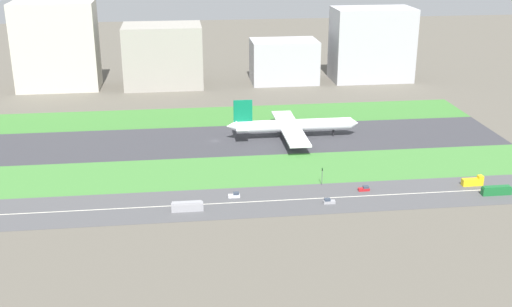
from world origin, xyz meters
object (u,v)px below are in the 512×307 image
object	(u,v)px
car_0	(329,201)
airliner	(291,126)
car_2	(235,195)
bus_0	(187,206)
car_1	(364,189)
terminal_building	(56,46)
truck_0	(473,182)
fuel_tank_west	(185,60)
cargo_warehouse	(372,44)
traffic_light	(322,175)
hangar_building	(163,56)
office_tower	(284,61)
bus_1	(496,190)

from	to	relation	value
car_0	airliner	bearing A→B (deg)	-89.48
car_2	bus_0	xyz separation A→B (m)	(-18.21, -10.00, 0.90)
car_1	airliner	bearing A→B (deg)	104.29
car_2	car_0	world-z (taller)	same
bus_0	terminal_building	xyz separation A→B (m)	(-75.10, 192.00, 25.12)
airliner	truck_0	xyz separation A→B (m)	(61.95, -68.00, -4.56)
car_2	fuel_tank_west	size ratio (longest dim) A/B	0.23
truck_0	cargo_warehouse	world-z (taller)	cargo_warehouse
bus_0	cargo_warehouse	world-z (taller)	cargo_warehouse
car_0	traffic_light	world-z (taller)	traffic_light
truck_0	car_2	distance (m)	95.71
traffic_light	cargo_warehouse	world-z (taller)	cargo_warehouse
airliner	bus_0	size ratio (longest dim) A/B	5.60
truck_0	car_0	distance (m)	62.06
car_0	terminal_building	world-z (taller)	terminal_building
truck_0	hangar_building	bearing A→B (deg)	124.30
car_2	cargo_warehouse	bearing A→B (deg)	59.46
bus_0	traffic_light	world-z (taller)	traffic_light
car_1	cargo_warehouse	distance (m)	191.85
car_1	terminal_building	world-z (taller)	terminal_building
office_tower	fuel_tank_west	bearing A→B (deg)	144.59
car_0	bus_0	xyz separation A→B (m)	(-52.68, 0.00, 0.90)
truck_0	traffic_light	distance (m)	60.44
car_2	terminal_building	world-z (taller)	terminal_building
car_0	cargo_warehouse	xyz separation A→B (m)	(72.89, 192.00, 22.65)
truck_0	car_2	bearing A→B (deg)	180.00
traffic_light	hangar_building	xyz separation A→B (m)	(-64.28, 174.01, 15.13)
car_2	hangar_building	bearing A→B (deg)	98.87
hangar_building	office_tower	size ratio (longest dim) A/B	1.15
car_2	hangar_building	xyz separation A→B (m)	(-28.42, 182.00, 18.50)
car_2	car_0	bearing A→B (deg)	-16.18
car_0	hangar_building	xyz separation A→B (m)	(-62.89, 192.00, 18.50)
bus_1	fuel_tank_west	xyz separation A→B (m)	(-114.58, 237.00, 5.38)
hangar_building	cargo_warehouse	bearing A→B (deg)	0.00
terminal_building	cargo_warehouse	distance (m)	200.71
airliner	cargo_warehouse	bearing A→B (deg)	57.15
car_0	fuel_tank_west	distance (m)	241.99
bus_1	office_tower	world-z (taller)	office_tower
truck_0	fuel_tank_west	bearing A→B (deg)	115.80
truck_0	office_tower	xyz separation A→B (m)	(-46.45, 182.00, 12.12)
airliner	car_2	bearing A→B (deg)	-116.40
cargo_warehouse	traffic_light	bearing A→B (deg)	-112.34
car_1	terminal_building	xyz separation A→B (m)	(-144.39, 182.00, 26.01)
car_2	office_tower	world-z (taller)	office_tower
car_0	bus_0	bearing A→B (deg)	0.00
car_1	traffic_light	world-z (taller)	traffic_light
office_tower	fuel_tank_west	size ratio (longest dim) A/B	2.24
bus_0	traffic_light	size ratio (longest dim) A/B	1.61
airliner	traffic_light	size ratio (longest dim) A/B	9.03
car_1	terminal_building	size ratio (longest dim) A/B	0.08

